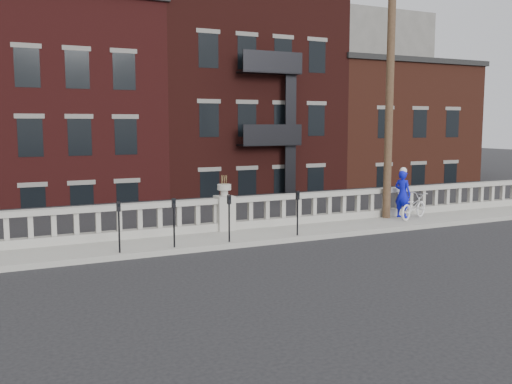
% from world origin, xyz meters
% --- Properties ---
extents(ground, '(120.00, 120.00, 0.00)m').
position_xyz_m(ground, '(0.00, 0.00, 0.00)').
color(ground, black).
rests_on(ground, ground).
extents(sidewalk, '(32.00, 2.20, 0.15)m').
position_xyz_m(sidewalk, '(0.00, 3.00, 0.07)').
color(sidewalk, gray).
rests_on(sidewalk, ground).
extents(balustrade, '(28.00, 0.34, 1.03)m').
position_xyz_m(balustrade, '(0.00, 3.95, 0.64)').
color(balustrade, gray).
rests_on(balustrade, sidewalk).
extents(planter_pedestal, '(0.55, 0.55, 1.76)m').
position_xyz_m(planter_pedestal, '(0.00, 3.95, 0.83)').
color(planter_pedestal, gray).
rests_on(planter_pedestal, sidewalk).
extents(lower_level, '(80.00, 44.00, 20.80)m').
position_xyz_m(lower_level, '(0.56, 23.04, 2.63)').
color(lower_level, '#605E59').
rests_on(lower_level, ground).
extents(utility_pole, '(1.60, 0.28, 10.00)m').
position_xyz_m(utility_pole, '(6.20, 3.60, 5.24)').
color(utility_pole, '#422D1E').
rests_on(utility_pole, sidewalk).
extents(parking_meter_b, '(0.10, 0.09, 1.36)m').
position_xyz_m(parking_meter_b, '(-3.75, 2.15, 1.00)').
color(parking_meter_b, black).
rests_on(parking_meter_b, sidewalk).
extents(parking_meter_c, '(0.10, 0.09, 1.36)m').
position_xyz_m(parking_meter_c, '(-2.25, 2.15, 1.00)').
color(parking_meter_c, black).
rests_on(parking_meter_c, sidewalk).
extents(parking_meter_d, '(0.10, 0.09, 1.36)m').
position_xyz_m(parking_meter_d, '(-0.60, 2.15, 1.00)').
color(parking_meter_d, black).
rests_on(parking_meter_d, sidewalk).
extents(parking_meter_e, '(0.10, 0.09, 1.36)m').
position_xyz_m(parking_meter_e, '(1.65, 2.15, 1.00)').
color(parking_meter_e, black).
rests_on(parking_meter_e, sidewalk).
extents(bicycle, '(1.83, 1.24, 0.91)m').
position_xyz_m(bicycle, '(6.90, 2.97, 0.60)').
color(bicycle, white).
rests_on(bicycle, sidewalk).
extents(cyclist, '(0.59, 0.72, 1.72)m').
position_xyz_m(cyclist, '(6.75, 3.39, 1.01)').
color(cyclist, '#0D12CC').
rests_on(cyclist, sidewalk).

